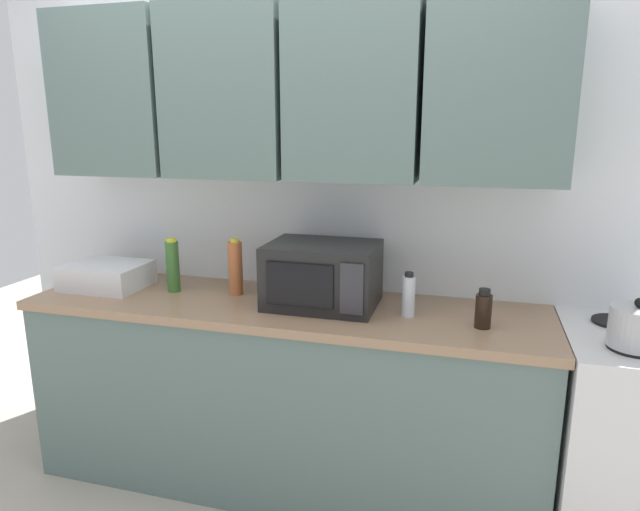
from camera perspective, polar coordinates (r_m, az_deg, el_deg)
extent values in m
cube|color=white|center=(2.72, -1.71, 5.22)|extent=(3.23, 0.06, 2.60)
cube|color=slate|center=(2.92, -20.18, 15.34)|extent=(0.56, 0.33, 0.75)
cube|color=slate|center=(2.63, -9.38, 16.27)|extent=(0.56, 0.33, 0.75)
cube|color=slate|center=(2.44, 3.65, 16.65)|extent=(0.56, 0.33, 0.75)
cube|color=slate|center=(2.38, 18.02, 16.14)|extent=(0.56, 0.33, 0.75)
cube|color=slate|center=(2.69, -3.76, -14.50)|extent=(2.33, 0.60, 0.86)
cube|color=#9E7A5B|center=(2.51, -3.91, -5.36)|extent=(2.36, 0.63, 0.04)
cylinder|color=black|center=(2.29, 29.82, -8.33)|extent=(0.18, 0.18, 0.01)
cylinder|color=black|center=(2.55, 28.36, -6.08)|extent=(0.18, 0.18, 0.01)
cylinder|color=#B2B2B7|center=(2.26, 30.05, -6.46)|extent=(0.19, 0.19, 0.15)
sphere|color=black|center=(2.24, 30.32, -4.27)|extent=(0.04, 0.04, 0.04)
cube|color=black|center=(2.43, 0.28, -1.99)|extent=(0.48, 0.36, 0.28)
cube|color=black|center=(2.27, -2.14, -3.10)|extent=(0.29, 0.01, 0.18)
cube|color=#2D2D33|center=(2.22, 3.31, -3.52)|extent=(0.10, 0.01, 0.21)
cube|color=silver|center=(2.92, -21.29, -1.94)|extent=(0.38, 0.30, 0.12)
cylinder|color=black|center=(2.27, 16.61, -5.58)|extent=(0.06, 0.06, 0.14)
cylinder|color=black|center=(2.25, 16.75, -3.65)|extent=(0.05, 0.05, 0.02)
cylinder|color=#386B2D|center=(2.73, -15.05, -1.13)|extent=(0.06, 0.06, 0.24)
cylinder|color=yellow|center=(2.70, -15.21, 1.55)|extent=(0.05, 0.05, 0.02)
cylinder|color=silver|center=(2.33, 9.17, -4.22)|extent=(0.06, 0.06, 0.17)
cylinder|color=black|center=(2.31, 9.26, -1.96)|extent=(0.04, 0.04, 0.02)
cylinder|color=#BC6638|center=(2.62, -8.78, -1.32)|extent=(0.07, 0.07, 0.25)
cylinder|color=yellow|center=(2.59, -8.89, 1.57)|extent=(0.04, 0.04, 0.02)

